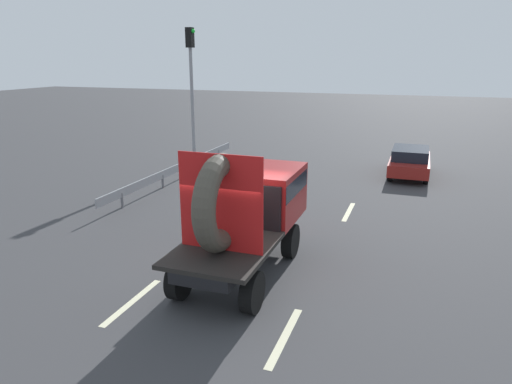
% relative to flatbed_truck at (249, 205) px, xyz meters
% --- Properties ---
extents(ground_plane, '(120.00, 120.00, 0.00)m').
position_rel_flatbed_truck_xyz_m(ground_plane, '(-0.35, -0.62, -1.61)').
color(ground_plane, '#38383A').
extents(flatbed_truck, '(2.02, 4.84, 3.23)m').
position_rel_flatbed_truck_xyz_m(flatbed_truck, '(0.00, 0.00, 0.00)').
color(flatbed_truck, black).
rests_on(flatbed_truck, ground_plane).
extents(distant_sedan, '(1.68, 3.92, 1.28)m').
position_rel_flatbed_truck_xyz_m(distant_sedan, '(3.50, 11.11, -0.92)').
color(distant_sedan, black).
rests_on(distant_sedan, ground_plane).
extents(traffic_light, '(0.42, 0.36, 6.46)m').
position_rel_flatbed_truck_xyz_m(traffic_light, '(-6.74, 10.18, 2.55)').
color(traffic_light, gray).
rests_on(traffic_light, ground_plane).
extents(guardrail, '(0.10, 11.08, 0.71)m').
position_rel_flatbed_truck_xyz_m(guardrail, '(-5.88, 7.03, -1.09)').
color(guardrail, gray).
rests_on(guardrail, ground_plane).
extents(lane_dash_left_near, '(0.16, 2.11, 0.01)m').
position_rel_flatbed_truck_xyz_m(lane_dash_left_near, '(-1.75, -2.64, -1.61)').
color(lane_dash_left_near, beige).
rests_on(lane_dash_left_near, ground_plane).
extents(lane_dash_left_far, '(0.16, 2.55, 0.01)m').
position_rel_flatbed_truck_xyz_m(lane_dash_left_far, '(-1.75, 5.89, -1.61)').
color(lane_dash_left_far, beige).
rests_on(lane_dash_left_far, ground_plane).
extents(lane_dash_right_near, '(0.16, 2.10, 0.01)m').
position_rel_flatbed_truck_xyz_m(lane_dash_right_near, '(1.75, -2.79, -1.61)').
color(lane_dash_right_near, beige).
rests_on(lane_dash_right_near, ground_plane).
extents(lane_dash_right_far, '(0.16, 2.08, 0.01)m').
position_rel_flatbed_truck_xyz_m(lane_dash_right_far, '(1.75, 5.10, -1.61)').
color(lane_dash_right_far, beige).
rests_on(lane_dash_right_far, ground_plane).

